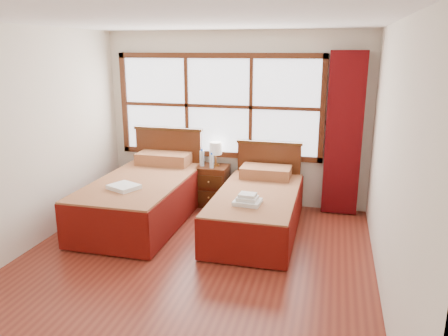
# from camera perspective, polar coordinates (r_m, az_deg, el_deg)

# --- Properties ---
(floor) EXTENTS (4.50, 4.50, 0.00)m
(floor) POSITION_cam_1_polar(r_m,az_deg,el_deg) (4.98, -4.56, -12.69)
(floor) COLOR maroon
(floor) RESTS_ON ground
(ceiling) EXTENTS (4.50, 4.50, 0.00)m
(ceiling) POSITION_cam_1_polar(r_m,az_deg,el_deg) (4.41, -5.30, 18.71)
(ceiling) COLOR white
(ceiling) RESTS_ON wall_back
(wall_back) EXTENTS (4.00, 0.00, 4.00)m
(wall_back) POSITION_cam_1_polar(r_m,az_deg,el_deg) (6.65, 1.45, 6.34)
(wall_back) COLOR silver
(wall_back) RESTS_ON floor
(wall_left) EXTENTS (0.00, 4.50, 4.50)m
(wall_left) POSITION_cam_1_polar(r_m,az_deg,el_deg) (5.50, -25.04, 3.02)
(wall_left) COLOR silver
(wall_left) RESTS_ON floor
(wall_right) EXTENTS (0.00, 4.50, 4.50)m
(wall_right) POSITION_cam_1_polar(r_m,az_deg,el_deg) (4.32, 21.09, 0.40)
(wall_right) COLOR silver
(wall_right) RESTS_ON floor
(window) EXTENTS (3.16, 0.06, 1.56)m
(window) POSITION_cam_1_polar(r_m,az_deg,el_deg) (6.64, -0.73, 8.08)
(window) COLOR white
(window) RESTS_ON wall_back
(curtain) EXTENTS (0.50, 0.16, 2.30)m
(curtain) POSITION_cam_1_polar(r_m,az_deg,el_deg) (6.37, 15.36, 4.23)
(curtain) COLOR #5C090B
(curtain) RESTS_ON wall_back
(bed_left) EXTENTS (1.18, 2.29, 1.15)m
(bed_left) POSITION_cam_1_polar(r_m,az_deg,el_deg) (6.23, -10.26, -3.53)
(bed_left) COLOR #42230D
(bed_left) RESTS_ON floor
(bed_right) EXTENTS (1.04, 2.06, 1.01)m
(bed_right) POSITION_cam_1_polar(r_m,az_deg,el_deg) (5.79, 4.39, -5.21)
(bed_right) COLOR #42230D
(bed_right) RESTS_ON floor
(nightstand) EXTENTS (0.46, 0.46, 0.62)m
(nightstand) POSITION_cam_1_polar(r_m,az_deg,el_deg) (6.70, -1.49, -2.30)
(nightstand) COLOR #4D2310
(nightstand) RESTS_ON floor
(towels_left) EXTENTS (0.44, 0.42, 0.05)m
(towels_left) POSITION_cam_1_polar(r_m,az_deg,el_deg) (5.69, -12.95, -2.42)
(towels_left) COLOR white
(towels_left) RESTS_ON bed_left
(towels_right) EXTENTS (0.33, 0.30, 0.13)m
(towels_right) POSITION_cam_1_polar(r_m,az_deg,el_deg) (5.23, 3.08, -4.18)
(towels_right) COLOR white
(towels_right) RESTS_ON bed_right
(lamp) EXTENTS (0.19, 0.19, 0.36)m
(lamp) POSITION_cam_1_polar(r_m,az_deg,el_deg) (6.59, -1.10, 2.49)
(lamp) COLOR #BC813C
(lamp) RESTS_ON nightstand
(bottle_near) EXTENTS (0.07, 0.07, 0.27)m
(bottle_near) POSITION_cam_1_polar(r_m,az_deg,el_deg) (6.61, -2.89, 1.30)
(bottle_near) COLOR #C4E1FC
(bottle_near) RESTS_ON nightstand
(bottle_far) EXTENTS (0.06, 0.06, 0.23)m
(bottle_far) POSITION_cam_1_polar(r_m,az_deg,el_deg) (6.48, -1.64, 0.91)
(bottle_far) COLOR #C4E1FC
(bottle_far) RESTS_ON nightstand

